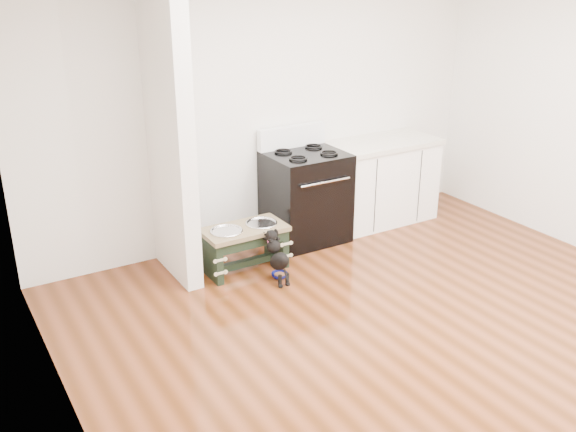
# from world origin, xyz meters

# --- Properties ---
(ground) EXTENTS (5.00, 5.00, 0.00)m
(ground) POSITION_xyz_m (0.00, 0.00, 0.00)
(ground) COLOR #47220C
(ground) RESTS_ON ground
(room_shell) EXTENTS (5.00, 5.00, 5.00)m
(room_shell) POSITION_xyz_m (0.00, 0.00, 1.62)
(room_shell) COLOR silver
(room_shell) RESTS_ON ground
(partition_wall) EXTENTS (0.15, 0.80, 2.70)m
(partition_wall) POSITION_xyz_m (-1.18, 2.10, 1.35)
(partition_wall) COLOR silver
(partition_wall) RESTS_ON ground
(oven_range) EXTENTS (0.76, 0.69, 1.14)m
(oven_range) POSITION_xyz_m (0.25, 2.16, 0.48)
(oven_range) COLOR black
(oven_range) RESTS_ON ground
(cabinet_run) EXTENTS (1.24, 0.64, 0.91)m
(cabinet_run) POSITION_xyz_m (1.23, 2.18, 0.45)
(cabinet_run) COLOR white
(cabinet_run) RESTS_ON ground
(dog_feeder) EXTENTS (0.77, 0.41, 0.44)m
(dog_feeder) POSITION_xyz_m (-0.62, 1.83, 0.30)
(dog_feeder) COLOR black
(dog_feeder) RESTS_ON ground
(puppy) EXTENTS (0.14, 0.40, 0.47)m
(puppy) POSITION_xyz_m (-0.48, 1.48, 0.26)
(puppy) COLOR black
(puppy) RESTS_ON ground
(floor_bowl) EXTENTS (0.19, 0.19, 0.05)m
(floor_bowl) POSITION_xyz_m (-0.43, 1.52, 0.02)
(floor_bowl) COLOR #0D115D
(floor_bowl) RESTS_ON ground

